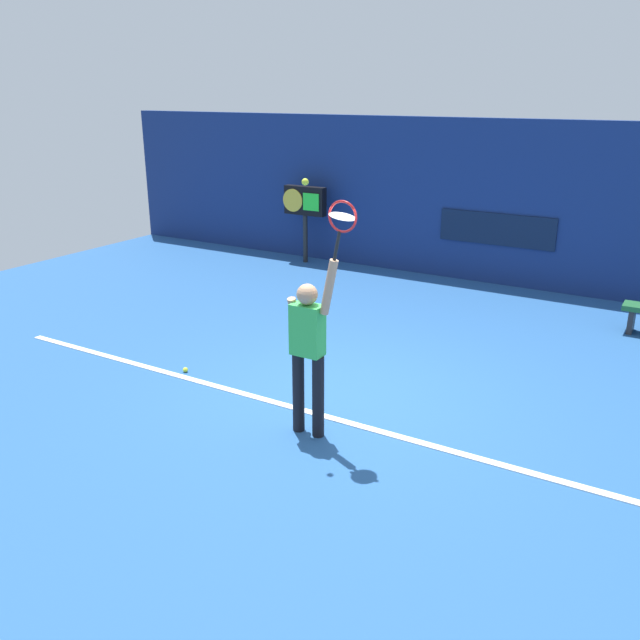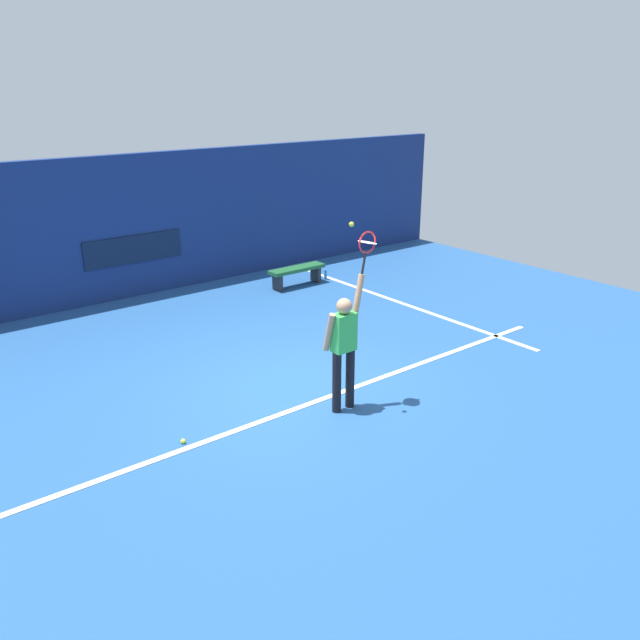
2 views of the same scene
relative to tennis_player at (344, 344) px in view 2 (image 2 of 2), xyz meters
The scene contains 11 objects.
ground_plane 1.42m from the tennis_player, 96.28° to the left, with size 18.00×18.00×0.00m, color #23518C.
back_wall 7.01m from the tennis_player, 90.89° to the left, with size 18.00×0.20×3.07m, color navy.
sponsor_banner_center 6.87m from the tennis_player, 90.90° to the left, with size 2.20×0.03×0.60m, color #0C1933.
court_baseline 1.09m from the tennis_player, 104.89° to the left, with size 10.00×0.10×0.01m, color white.
court_sideline 5.17m from the tennis_player, 36.06° to the left, with size 0.10×7.00×0.01m, color white.
tennis_player is the anchor object (origin of this frame).
tennis_racket 1.43m from the tennis_player, ahead, with size 0.37×0.27×0.62m.
tennis_ball 1.72m from the tennis_player, 69.65° to the right, with size 0.07×0.07×0.07m, color #CCE033.
court_bench 6.19m from the tennis_player, 59.61° to the left, with size 1.40×0.36×0.45m.
water_bottle 6.68m from the tennis_player, 53.24° to the left, with size 0.07×0.07×0.24m, color #338CD8.
spare_ball 2.54m from the tennis_player, 166.14° to the left, with size 0.07×0.07×0.07m, color #CCE033.
Camera 2 is at (-5.48, -7.48, 4.49)m, focal length 36.95 mm.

